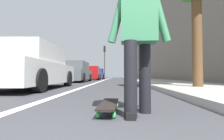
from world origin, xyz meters
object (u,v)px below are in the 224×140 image
pedestrian_distant (144,70)px  parked_car_near (32,68)px  parked_car_far (91,74)px  parked_car_end (98,74)px  traffic_light (105,56)px  skateboard (109,105)px  parked_car_mid (75,72)px  skater_person (138,33)px

pedestrian_distant → parked_car_near: bearing=148.6°
parked_car_near → parked_car_far: bearing=-0.3°
parked_car_end → traffic_light: traffic_light is taller
skateboard → parked_car_far: (16.67, 2.77, 0.60)m
parked_car_end → traffic_light: (-2.07, -1.16, 2.43)m
parked_car_near → parked_car_end: parked_car_end is taller
parked_car_mid → traffic_light: 11.45m
parked_car_far → traffic_light: (4.85, -1.16, 2.45)m
skateboard → parked_car_end: parked_car_end is taller
skateboard → parked_car_near: (3.70, 2.83, 0.62)m
skater_person → parked_car_far: bearing=10.5°
skateboard → traffic_light: traffic_light is taller
skateboard → parked_car_far: size_ratio=0.20×
traffic_light → parked_car_end: bearing=29.2°
skateboard → traffic_light: (21.52, 1.61, 3.05)m
parked_car_near → skater_person: bearing=-140.5°
parked_car_mid → pedestrian_distant: pedestrian_distant is taller
skateboard → traffic_light: 21.79m
skater_person → pedestrian_distant: (12.27, -1.96, -0.05)m
parked_car_far → parked_car_end: bearing=-0.0°
skateboard → skater_person: (-0.15, -0.35, 0.84)m
skater_person → parked_car_far: (16.82, 3.12, -0.24)m
parked_car_far → pedestrian_distant: size_ratio=2.71×
skater_person → parked_car_far: skater_person is taller
parked_car_near → parked_car_mid: 6.72m
skateboard → parked_car_far: bearing=9.4°
parked_car_mid → skateboard: bearing=-163.9°
pedestrian_distant → parked_car_far: bearing=48.2°
skateboard → parked_car_mid: parked_car_mid is taller
parked_car_mid → traffic_light: bearing=-7.1°
skateboard → traffic_light: size_ratio=0.19×
parked_car_near → traffic_light: 18.02m
skateboard → pedestrian_distant: bearing=-10.8°
parked_car_mid → parked_car_end: 13.17m
skater_person → traffic_light: size_ratio=0.36×
skater_person → parked_car_near: (3.85, 3.18, -0.22)m
skateboard → parked_car_mid: 10.86m
skateboard → parked_car_end: 23.76m
traffic_light → parked_car_mid: bearing=172.9°
traffic_light → parked_car_far: bearing=166.6°
parked_car_near → parked_car_end: 19.88m
skateboard → pedestrian_distant: (12.12, -2.31, 0.80)m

